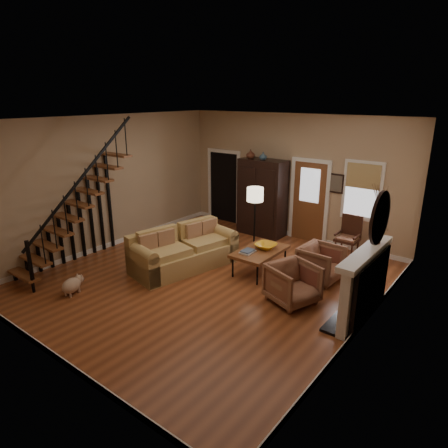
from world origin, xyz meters
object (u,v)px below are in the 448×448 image
Objects in this scene: sofa at (184,249)px; coffee_table at (260,261)px; armchair_right at (321,263)px; armoire at (262,198)px; armchair_left at (293,284)px; side_chair at (347,237)px; floor_lamp at (254,222)px.

coffee_table is at bearing 42.85° from sofa.
sofa is at bearing 118.33° from armchair_right.
armoire is 2.50× the size of armchair_left.
armchair_left reaches higher than armchair_right.
coffee_table is at bearing -121.40° from side_chair.
sofa is 1.40× the size of floor_lamp.
floor_lamp is at bearing 131.59° from coffee_table.
armoire is 3.18m from armchair_right.
armoire reaches higher than floor_lamp.
armoire is 2.61m from side_chair.
sofa is 3.00m from armchair_right.
sofa reaches higher than armchair_right.
armchair_left is 2.42m from floor_lamp.
armoire is 0.88× the size of sofa.
sofa is at bearing -92.27° from armoire.
armchair_right is (2.58, -1.72, -0.67)m from armoire.
armoire reaches higher than side_chair.
side_chair is (1.83, 1.27, -0.34)m from floor_lamp.
armoire reaches higher than armchair_right.
floor_lamp is at bearing 71.55° from armchair_left.
armchair_left is at bearing -32.11° from coffee_table.
sofa reaches higher than coffee_table.
sofa is 2.88× the size of armchair_right.
sofa is 2.33× the size of side_chair.
armoire is at bearing 121.86° from coffee_table.
armchair_left is (1.23, -0.77, 0.12)m from coffee_table.
armoire reaches higher than coffee_table.
armchair_left is at bearing -177.57° from armchair_right.
sofa is at bearing -149.68° from coffee_table.
coffee_table is 1.60× the size of armchair_left.
side_chair is at bearing 59.17° from sofa.
coffee_table is at bearing -48.41° from floor_lamp.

